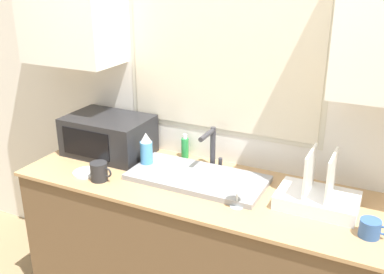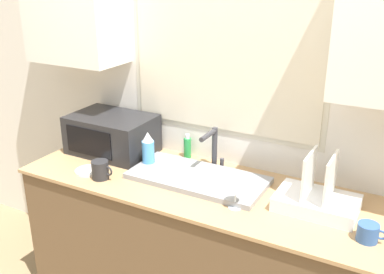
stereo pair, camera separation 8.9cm
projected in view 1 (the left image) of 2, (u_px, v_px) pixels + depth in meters
countertop at (196, 250)px, 2.61m from camera, size 2.00×0.69×0.88m
wall_back at (221, 76)px, 2.53m from camera, size 6.00×0.38×2.60m
sink_basin at (197, 178)px, 2.48m from camera, size 0.76×0.36×0.03m
faucet at (212, 145)px, 2.58m from camera, size 0.08×0.19×0.24m
microwave at (109, 135)px, 2.79m from camera, size 0.51×0.36×0.24m
dish_rack at (318, 197)px, 2.20m from camera, size 0.39×0.26×0.29m
spray_bottle at (146, 151)px, 2.60m from camera, size 0.07×0.07×0.22m
soap_bottle at (185, 147)px, 2.75m from camera, size 0.05×0.05×0.15m
mug_near_sink at (99, 172)px, 2.47m from camera, size 0.13×0.09×0.10m
wine_glass at (238, 186)px, 2.17m from camera, size 0.08×0.08×0.15m
mug_by_rack at (370, 228)px, 1.96m from camera, size 0.12×0.09×0.08m
small_plate at (87, 173)px, 2.56m from camera, size 0.15×0.15×0.01m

